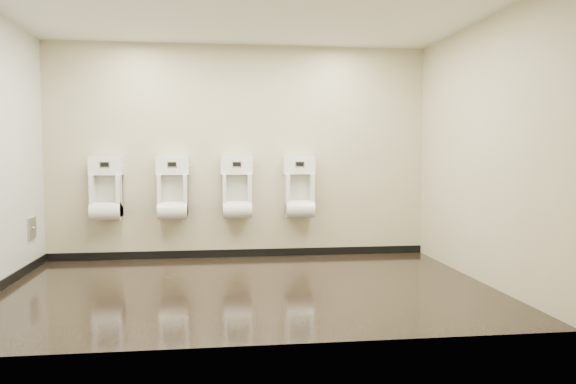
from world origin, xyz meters
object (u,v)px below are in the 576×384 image
at_px(urinal_2, 237,192).
at_px(urinal_3, 299,191).
at_px(access_panel, 32,228).
at_px(urinal_0, 106,193).
at_px(urinal_1, 173,192).

xyz_separation_m(urinal_2, urinal_3, (0.82, 0.00, 0.00)).
xyz_separation_m(access_panel, urinal_0, (0.78, 0.41, 0.38)).
relative_size(access_panel, urinal_0, 0.32).
relative_size(urinal_2, urinal_3, 1.00).
relative_size(urinal_1, urinal_3, 1.00).
distance_m(urinal_0, urinal_1, 0.83).
distance_m(urinal_1, urinal_3, 1.64).
height_order(access_panel, urinal_0, urinal_0).
xyz_separation_m(access_panel, urinal_2, (2.43, 0.41, 0.38)).
bearing_deg(urinal_0, urinal_3, 0.00).
relative_size(urinal_1, urinal_2, 1.00).
relative_size(urinal_0, urinal_1, 1.00).
distance_m(access_panel, urinal_0, 0.96).
bearing_deg(urinal_1, urinal_2, 0.00).
bearing_deg(urinal_0, urinal_2, 0.00).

